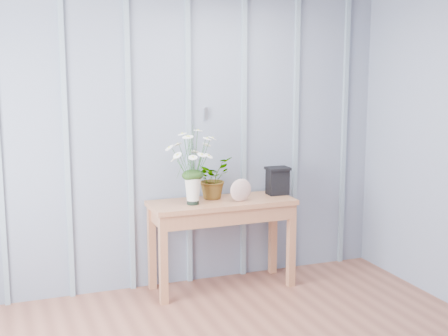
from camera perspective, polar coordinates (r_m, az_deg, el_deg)
name	(u,v)px	position (r m, az deg, el deg)	size (l,w,h in m)	color
room_shell	(214,44)	(3.84, -0.92, 11.23)	(4.00, 4.50, 2.50)	gray
sideboard	(222,214)	(5.17, -0.20, -4.22)	(1.20, 0.45, 0.75)	#A26442
daisy_vase	(193,157)	(4.94, -2.89, 1.01)	(0.43, 0.33, 0.61)	black
spider_plant	(212,178)	(5.20, -1.07, -0.92)	(0.31, 0.27, 0.34)	#1A3811
felt_disc_vessel	(241,190)	(5.09, 1.55, -2.04)	(0.19, 0.05, 0.19)	#934E55
carved_box	(278,181)	(5.37, 4.92, -1.15)	(0.20, 0.16, 0.24)	black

